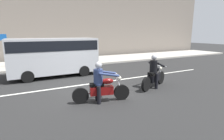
{
  "coord_description": "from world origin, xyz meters",
  "views": [
    {
      "loc": [
        -2.79,
        -7.31,
        2.55
      ],
      "look_at": [
        0.83,
        -0.36,
        0.91
      ],
      "focal_mm": 28.02,
      "sensor_mm": 36.0,
      "label": 1
    }
  ],
  "objects_px": {
    "motorcycle_with_rider_denim_blue": "(101,86)",
    "street_sign_post": "(4,47)",
    "parked_van_silver": "(54,54)",
    "motorcycle_with_rider_black_leather": "(154,74)"
  },
  "relations": [
    {
      "from": "motorcycle_with_rider_denim_blue",
      "to": "street_sign_post",
      "type": "relative_size",
      "value": 0.9
    },
    {
      "from": "motorcycle_with_rider_denim_blue",
      "to": "parked_van_silver",
      "type": "xyz_separation_m",
      "value": [
        -0.81,
        5.09,
        0.69
      ]
    },
    {
      "from": "motorcycle_with_rider_black_leather",
      "to": "parked_van_silver",
      "type": "distance_m",
      "value": 6.0
    },
    {
      "from": "parked_van_silver",
      "to": "motorcycle_with_rider_denim_blue",
      "type": "bearing_deg",
      "value": -80.95
    },
    {
      "from": "parked_van_silver",
      "to": "motorcycle_with_rider_black_leather",
      "type": "bearing_deg",
      "value": -50.62
    },
    {
      "from": "street_sign_post",
      "to": "motorcycle_with_rider_denim_blue",
      "type": "bearing_deg",
      "value": -68.48
    },
    {
      "from": "motorcycle_with_rider_black_leather",
      "to": "street_sign_post",
      "type": "height_order",
      "value": "street_sign_post"
    },
    {
      "from": "motorcycle_with_rider_denim_blue",
      "to": "parked_van_silver",
      "type": "distance_m",
      "value": 5.2
    },
    {
      "from": "motorcycle_with_rider_denim_blue",
      "to": "motorcycle_with_rider_black_leather",
      "type": "relative_size",
      "value": 1.04
    },
    {
      "from": "motorcycle_with_rider_black_leather",
      "to": "parked_van_silver",
      "type": "bearing_deg",
      "value": 129.38
    }
  ]
}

